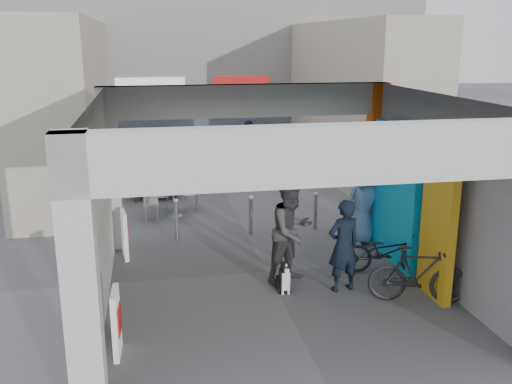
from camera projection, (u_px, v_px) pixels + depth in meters
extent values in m
plane|color=#5B5C61|center=(267.00, 272.00, 11.24)|extent=(90.00, 90.00, 0.00)
cube|color=beige|center=(81.00, 285.00, 6.45)|extent=(0.40, 0.40, 3.50)
cube|color=beige|center=(110.00, 170.00, 12.14)|extent=(0.40, 0.40, 3.50)
cube|color=#DD510D|center=(376.00, 159.00, 13.23)|extent=(0.40, 0.40, 3.50)
plane|color=silver|center=(100.00, 210.00, 9.29)|extent=(0.00, 6.40, 6.40)
plane|color=gray|center=(439.00, 192.00, 10.38)|extent=(0.00, 6.40, 6.40)
cube|color=#0DA2DB|center=(395.00, 194.00, 11.55)|extent=(0.15, 2.00, 2.80)
cube|color=gold|center=(439.00, 221.00, 9.85)|extent=(0.15, 1.00, 2.80)
plane|color=#ADADA8|center=(280.00, 98.00, 9.38)|extent=(6.40, 6.40, 0.00)
cube|color=beige|center=(248.00, 101.00, 12.37)|extent=(6.40, 0.30, 0.70)
cube|color=beige|center=(340.00, 154.00, 6.58)|extent=(6.40, 0.30, 0.70)
cube|color=silver|center=(247.00, 102.00, 12.54)|extent=(4.20, 0.05, 0.55)
cube|color=white|center=(197.00, 50.00, 23.48)|extent=(18.00, 4.00, 8.00)
cube|color=#515966|center=(204.00, 130.00, 22.32)|extent=(16.20, 0.06, 1.80)
cube|color=white|center=(150.00, 84.00, 21.50)|extent=(2.60, 0.06, 0.50)
cube|color=red|center=(242.00, 83.00, 22.13)|extent=(2.20, 0.06, 0.50)
cube|color=#B1A792|center=(67.00, 107.00, 16.89)|extent=(2.00, 9.00, 5.00)
cube|color=#B1A792|center=(355.00, 101.00, 18.52)|extent=(2.00, 9.00, 5.00)
cylinder|color=#93969B|center=(177.00, 220.00, 12.95)|extent=(0.09, 0.09, 0.93)
cylinder|color=#93969B|center=(251.00, 215.00, 13.32)|extent=(0.09, 0.09, 0.91)
cylinder|color=#93969B|center=(315.00, 211.00, 13.68)|extent=(0.09, 0.09, 0.88)
cube|color=silver|center=(116.00, 323.00, 8.18)|extent=(0.10, 0.55, 1.00)
cube|color=red|center=(119.00, 319.00, 8.17)|extent=(0.06, 0.39, 0.40)
cube|color=silver|center=(125.00, 235.00, 11.86)|extent=(0.15, 0.56, 1.00)
cube|color=red|center=(126.00, 232.00, 11.85)|extent=(0.09, 0.39, 0.40)
cylinder|color=#97979C|center=(174.00, 204.00, 14.67)|extent=(0.06, 0.06, 0.69)
cylinder|color=#97979C|center=(174.00, 216.00, 14.75)|extent=(0.42, 0.42, 0.02)
cylinder|color=#97979C|center=(173.00, 191.00, 14.58)|extent=(0.67, 0.67, 0.05)
cube|color=#97979C|center=(151.00, 212.00, 14.41)|extent=(0.36, 0.36, 0.43)
cube|color=#97979C|center=(151.00, 194.00, 14.47)|extent=(0.36, 0.05, 0.43)
cube|color=#97979C|center=(191.00, 202.00, 15.24)|extent=(0.36, 0.36, 0.43)
cube|color=#97979C|center=(190.00, 185.00, 15.30)|extent=(0.36, 0.05, 0.43)
cube|color=#97979C|center=(162.00, 203.00, 15.19)|extent=(0.36, 0.36, 0.43)
cube|color=#97979C|center=(161.00, 186.00, 15.25)|extent=(0.36, 0.05, 0.43)
cube|color=black|center=(155.00, 193.00, 16.37)|extent=(1.34, 0.67, 0.33)
cube|color=#195017|center=(155.00, 189.00, 16.17)|extent=(1.11, 0.39, 0.20)
cube|color=#195017|center=(155.00, 180.00, 16.27)|extent=(1.11, 0.39, 0.20)
cube|color=#195017|center=(154.00, 171.00, 16.37)|extent=(1.11, 0.39, 0.20)
cube|color=#195017|center=(225.00, 173.00, 18.88)|extent=(0.51, 0.44, 0.28)
cube|color=#294C97|center=(225.00, 165.00, 18.80)|extent=(0.51, 0.44, 0.28)
cube|color=black|center=(283.00, 284.00, 10.40)|extent=(0.23, 0.31, 0.23)
cube|color=black|center=(285.00, 278.00, 10.23)|extent=(0.19, 0.16, 0.35)
cube|color=white|center=(286.00, 282.00, 10.16)|extent=(0.15, 0.03, 0.33)
cylinder|color=white|center=(283.00, 288.00, 10.20)|extent=(0.04, 0.04, 0.27)
cylinder|color=white|center=(289.00, 287.00, 10.22)|extent=(0.04, 0.04, 0.27)
sphere|color=black|center=(285.00, 267.00, 10.16)|extent=(0.19, 0.19, 0.19)
cube|color=white|center=(287.00, 270.00, 10.07)|extent=(0.08, 0.12, 0.06)
cone|color=black|center=(282.00, 262.00, 10.17)|extent=(0.07, 0.07, 0.08)
cone|color=black|center=(287.00, 262.00, 10.18)|extent=(0.07, 0.07, 0.08)
imported|color=black|center=(343.00, 246.00, 10.22)|extent=(0.70, 0.54, 1.71)
imported|color=#414143|center=(292.00, 231.00, 10.60)|extent=(1.20, 1.12, 1.98)
imported|color=#5C8DB3|center=(363.00, 204.00, 12.62)|extent=(0.96, 0.70, 1.81)
imported|color=black|center=(250.00, 152.00, 18.07)|extent=(1.21, 0.60, 1.98)
imported|color=black|center=(386.00, 252.00, 11.08)|extent=(1.78, 1.04, 0.89)
imported|color=black|center=(418.00, 274.00, 9.82)|extent=(1.78, 0.95, 1.03)
imported|color=white|center=(276.00, 144.00, 21.07)|extent=(4.23, 2.11, 1.38)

